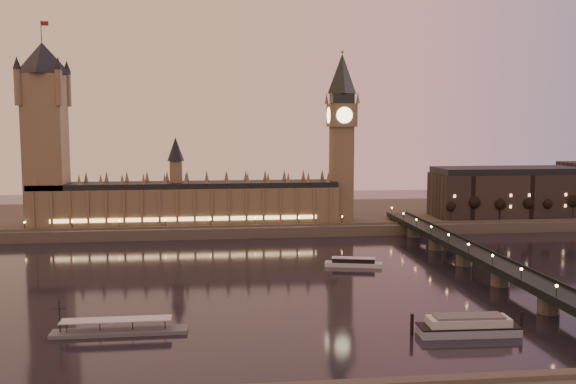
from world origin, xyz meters
TOP-DOWN VIEW (x-y plane):
  - ground at (0.00, 0.00)m, footprint 700.00×700.00m
  - far_embankment at (30.00, 165.00)m, footprint 560.00×130.00m
  - palace_of_westminster at (-40.12, 120.99)m, footprint 180.00×26.62m
  - victoria_tower at (-120.00, 121.00)m, footprint 31.68×31.68m
  - big_ben at (53.99, 120.99)m, footprint 17.68×17.68m
  - westminster_bridge at (91.61, 0.00)m, footprint 13.20×260.00m
  - city_block at (194.94, 130.93)m, footprint 155.00×45.00m
  - bare_tree_0 at (121.26, 109.00)m, footprint 6.72×6.72m
  - bare_tree_1 at (136.83, 109.00)m, footprint 6.72×6.72m
  - bare_tree_2 at (152.40, 109.00)m, footprint 6.72×6.72m
  - bare_tree_3 at (167.97, 109.00)m, footprint 6.72×6.72m
  - bare_tree_4 at (183.54, 109.00)m, footprint 6.72×6.72m
  - bare_tree_5 at (199.11, 109.00)m, footprint 6.72×6.72m
  - cruise_boat_a at (39.95, 22.89)m, footprint 26.96×12.01m
  - moored_barge at (54.76, -75.81)m, footprint 36.68×10.22m
  - pontoon_pier at (-54.92, -61.78)m, footprint 42.56×7.09m

SIDE VIEW (x-z plane):
  - ground at x=0.00m, z-range 0.00..0.00m
  - pontoon_pier at x=-54.92m, z-range -4.45..6.90m
  - cruise_boat_a at x=39.95m, z-range -0.25..3.97m
  - moored_barge at x=54.76m, z-range -0.52..6.20m
  - far_embankment at x=30.00m, z-range 0.00..6.00m
  - westminster_bridge at x=91.61m, z-range -2.13..13.17m
  - bare_tree_0 at x=121.26m, z-range 9.39..23.05m
  - bare_tree_1 at x=136.83m, z-range 9.39..23.05m
  - bare_tree_2 at x=152.40m, z-range 9.39..23.05m
  - bare_tree_3 at x=167.97m, z-range 9.39..23.05m
  - bare_tree_4 at x=183.54m, z-range 9.39..23.05m
  - bare_tree_5 at x=199.11m, z-range 9.39..23.05m
  - palace_of_westminster at x=-40.12m, z-range -4.29..47.71m
  - city_block at x=194.94m, z-range 5.24..39.24m
  - big_ben at x=53.99m, z-range 11.95..115.95m
  - victoria_tower at x=-120.00m, z-range 6.79..124.79m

